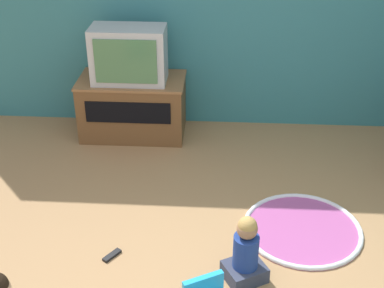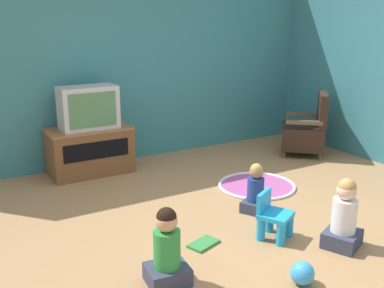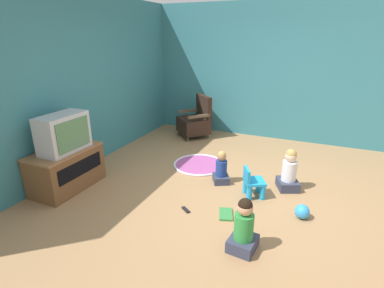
% 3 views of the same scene
% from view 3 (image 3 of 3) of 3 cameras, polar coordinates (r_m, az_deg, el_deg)
% --- Properties ---
extents(ground_plane, '(30.00, 30.00, 0.00)m').
position_cam_3_polar(ground_plane, '(4.44, 7.71, -8.45)').
color(ground_plane, '#9E754C').
extents(wall_back, '(5.69, 0.12, 2.75)m').
position_cam_3_polar(wall_back, '(5.15, -21.15, 10.60)').
color(wall_back, teal).
rests_on(wall_back, ground_plane).
extents(wall_right, '(0.12, 5.63, 2.75)m').
position_cam_3_polar(wall_right, '(6.50, 16.66, 12.81)').
color(wall_right, teal).
rests_on(wall_right, ground_plane).
extents(tv_cabinet, '(1.02, 0.56, 0.58)m').
position_cam_3_polar(tv_cabinet, '(4.68, -22.81, -4.30)').
color(tv_cabinet, brown).
rests_on(tv_cabinet, ground_plane).
extents(television, '(0.69, 0.36, 0.52)m').
position_cam_3_polar(television, '(4.46, -23.26, 1.94)').
color(television, '#B7B7BC').
rests_on(television, tv_cabinet).
extents(black_armchair, '(0.83, 0.83, 0.89)m').
position_cam_3_polar(black_armchair, '(6.51, 0.63, 4.33)').
color(black_armchair, brown).
rests_on(black_armchair, ground_plane).
extents(yellow_kid_chair, '(0.37, 0.36, 0.42)m').
position_cam_3_polar(yellow_kid_chair, '(4.23, 11.55, -7.49)').
color(yellow_kid_chair, '#1E99DB').
rests_on(yellow_kid_chair, ground_plane).
extents(play_mat, '(0.90, 0.90, 0.04)m').
position_cam_3_polar(play_mat, '(5.16, 1.42, -3.93)').
color(play_mat, '#A54C8C').
rests_on(play_mat, ground_plane).
extents(child_watching_left, '(0.33, 0.30, 0.60)m').
position_cam_3_polar(child_watching_left, '(3.21, 9.82, -15.48)').
color(child_watching_left, '#33384C').
rests_on(child_watching_left, ground_plane).
extents(child_watching_center, '(0.39, 0.37, 0.61)m').
position_cam_3_polar(child_watching_center, '(4.51, 17.99, -5.11)').
color(child_watching_center, '#33384C').
rests_on(child_watching_center, ground_plane).
extents(child_watching_right, '(0.33, 0.32, 0.51)m').
position_cam_3_polar(child_watching_right, '(4.52, 5.60, -4.74)').
color(child_watching_right, '#33384C').
rests_on(child_watching_right, ground_plane).
extents(toy_ball, '(0.18, 0.18, 0.18)m').
position_cam_3_polar(toy_ball, '(3.96, 20.24, -11.99)').
color(toy_ball, '#3399E5').
rests_on(toy_ball, ground_plane).
extents(book, '(0.31, 0.24, 0.02)m').
position_cam_3_polar(book, '(3.84, 6.47, -13.13)').
color(book, '#337F3D').
rests_on(book, ground_plane).
extents(remote_control, '(0.12, 0.15, 0.02)m').
position_cam_3_polar(remote_control, '(3.90, -1.20, -12.41)').
color(remote_control, black).
rests_on(remote_control, ground_plane).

